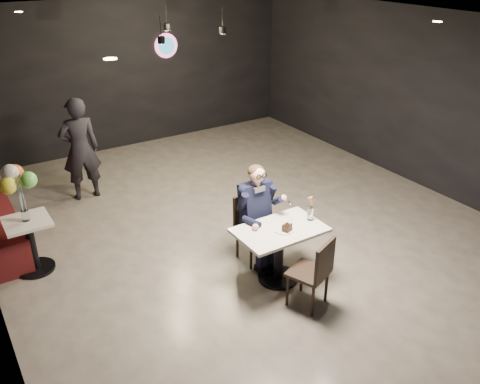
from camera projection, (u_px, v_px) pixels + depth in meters
floor at (252, 233)px, 7.62m from camera, size 9.00×9.00×0.00m
wall_sign at (166, 46)px, 10.51m from camera, size 0.50×0.06×0.50m
pendant_lights at (183, 17)px, 7.87m from camera, size 1.40×1.20×0.36m
main_table at (279, 254)px, 6.42m from camera, size 1.10×0.70×0.75m
chair_far at (255, 230)px, 6.80m from camera, size 0.42×0.46×0.92m
chair_near at (308, 271)px, 5.95m from camera, size 0.56×0.58×0.92m
seated_man at (255, 213)px, 6.68m from camera, size 0.60×0.80×1.44m
dessert_plate at (284, 230)px, 6.21m from camera, size 0.24×0.24×0.01m
cake_slice at (287, 228)px, 6.17m from camera, size 0.13×0.12×0.07m
mint_leaf at (291, 223)px, 6.19m from camera, size 0.06×0.04×0.01m
sundae_glass at (310, 214)px, 6.42m from camera, size 0.08×0.08×0.17m
wafer_cone at (311, 202)px, 6.35m from camera, size 0.08×0.08×0.13m
side_table at (32, 247)px, 6.62m from camera, size 0.56×0.56×0.70m
balloon_vase at (25, 215)px, 6.41m from camera, size 0.09×0.09×0.14m
balloon_bunch at (19, 187)px, 6.24m from camera, size 0.38×0.38×0.63m
passerby at (80, 149)px, 8.34m from camera, size 0.66×0.45×1.74m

